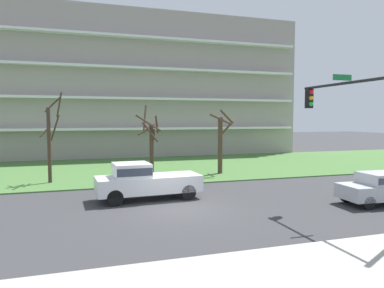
{
  "coord_description": "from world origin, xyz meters",
  "views": [
    {
      "loc": [
        -4.33,
        -15.82,
        4.25
      ],
      "look_at": [
        2.47,
        6.0,
        2.6
      ],
      "focal_mm": 33.35,
      "sensor_mm": 36.0,
      "label": 1
    }
  ],
  "objects_px": {
    "tree_left": "(50,140)",
    "tree_center": "(151,143)",
    "traffic_signal_mast": "(361,120)",
    "tree_right": "(221,141)",
    "pickup_white_center_left": "(144,180)",
    "sedan_silver_near_left": "(384,187)"
  },
  "relations": [
    {
      "from": "tree_right",
      "to": "traffic_signal_mast",
      "type": "height_order",
      "value": "traffic_signal_mast"
    },
    {
      "from": "tree_center",
      "to": "pickup_white_center_left",
      "type": "distance_m",
      "value": 6.54
    },
    {
      "from": "pickup_white_center_left",
      "to": "traffic_signal_mast",
      "type": "bearing_deg",
      "value": 131.99
    },
    {
      "from": "traffic_signal_mast",
      "to": "tree_right",
      "type": "bearing_deg",
      "value": 90.96
    },
    {
      "from": "tree_left",
      "to": "traffic_signal_mast",
      "type": "relative_size",
      "value": 0.98
    },
    {
      "from": "tree_left",
      "to": "tree_center",
      "type": "distance_m",
      "value": 6.56
    },
    {
      "from": "tree_right",
      "to": "pickup_white_center_left",
      "type": "distance_m",
      "value": 9.75
    },
    {
      "from": "tree_left",
      "to": "tree_center",
      "type": "relative_size",
      "value": 1.15
    },
    {
      "from": "tree_left",
      "to": "sedan_silver_near_left",
      "type": "distance_m",
      "value": 19.62
    },
    {
      "from": "tree_left",
      "to": "pickup_white_center_left",
      "type": "bearing_deg",
      "value": -51.92
    },
    {
      "from": "tree_right",
      "to": "traffic_signal_mast",
      "type": "bearing_deg",
      "value": -89.04
    },
    {
      "from": "tree_left",
      "to": "tree_right",
      "type": "bearing_deg",
      "value": 1.15
    },
    {
      "from": "traffic_signal_mast",
      "to": "sedan_silver_near_left",
      "type": "bearing_deg",
      "value": 33.6
    },
    {
      "from": "tree_right",
      "to": "tree_left",
      "type": "bearing_deg",
      "value": -178.85
    },
    {
      "from": "tree_left",
      "to": "traffic_signal_mast",
      "type": "bearing_deg",
      "value": -47.89
    },
    {
      "from": "tree_center",
      "to": "sedan_silver_near_left",
      "type": "distance_m",
      "value": 14.48
    },
    {
      "from": "tree_center",
      "to": "tree_right",
      "type": "bearing_deg",
      "value": 4.87
    },
    {
      "from": "tree_left",
      "to": "sedan_silver_near_left",
      "type": "relative_size",
      "value": 1.32
    },
    {
      "from": "tree_left",
      "to": "pickup_white_center_left",
      "type": "distance_m",
      "value": 8.34
    },
    {
      "from": "sedan_silver_near_left",
      "to": "pickup_white_center_left",
      "type": "bearing_deg",
      "value": 161.56
    },
    {
      "from": "tree_left",
      "to": "tree_center",
      "type": "height_order",
      "value": "tree_left"
    },
    {
      "from": "traffic_signal_mast",
      "to": "tree_center",
      "type": "bearing_deg",
      "value": 113.11
    }
  ]
}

